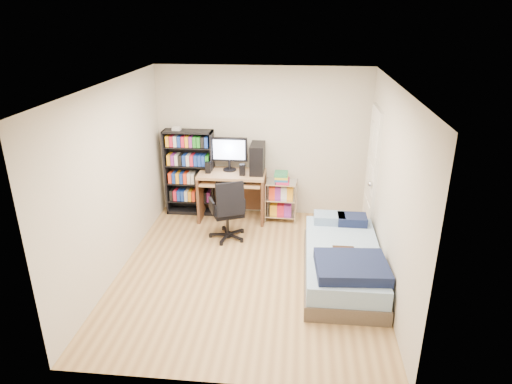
# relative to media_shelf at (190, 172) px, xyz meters

# --- Properties ---
(room) EXTENTS (3.58, 4.08, 2.58)m
(room) POSITION_rel_media_shelf_xyz_m (1.22, -1.84, 0.50)
(room) COLOR tan
(room) RESTS_ON ground
(media_shelf) EXTENTS (0.82, 0.27, 1.53)m
(media_shelf) POSITION_rel_media_shelf_xyz_m (0.00, 0.00, 0.00)
(media_shelf) COLOR black
(media_shelf) RESTS_ON room
(computer_desk) EXTENTS (1.09, 0.63, 1.38)m
(computer_desk) POSITION_rel_media_shelf_xyz_m (0.86, -0.11, -0.01)
(computer_desk) COLOR #A58155
(computer_desk) RESTS_ON room
(office_chair) EXTENTS (0.76, 0.76, 0.98)m
(office_chair) POSITION_rel_media_shelf_xyz_m (0.79, -0.91, -0.44)
(office_chair) COLOR black
(office_chair) RESTS_ON room
(wire_cart) EXTENTS (0.53, 0.39, 0.84)m
(wire_cart) POSITION_rel_media_shelf_xyz_m (1.56, -0.13, -0.21)
(wire_cart) COLOR silver
(wire_cart) RESTS_ON room
(bed) EXTENTS (0.98, 1.97, 0.56)m
(bed) POSITION_rel_media_shelf_xyz_m (2.46, -1.88, -0.51)
(bed) COLOR brown
(bed) RESTS_ON room
(door) EXTENTS (0.12, 0.80, 2.00)m
(door) POSITION_rel_media_shelf_xyz_m (2.94, -0.49, 0.25)
(door) COLOR silver
(door) RESTS_ON room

